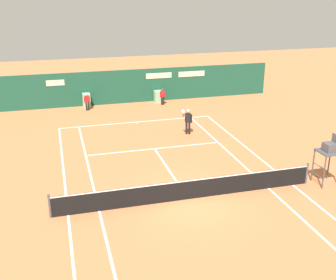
% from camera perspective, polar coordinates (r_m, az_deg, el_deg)
% --- Properties ---
extents(ground_plane, '(80.00, 80.00, 0.01)m').
position_cam_1_polar(ground_plane, '(19.58, 2.25, -7.25)').
color(ground_plane, '#C67042').
extents(tennis_net, '(12.10, 0.10, 1.07)m').
position_cam_1_polar(tennis_net, '(18.86, 2.80, -6.66)').
color(tennis_net, '#4C4C51').
rests_on(tennis_net, ground_plane).
extents(sponsor_back_wall, '(25.00, 1.02, 2.68)m').
position_cam_1_polar(sponsor_back_wall, '(34.23, -6.13, 7.14)').
color(sponsor_back_wall, '#194C38').
rests_on(sponsor_back_wall, ground_plane).
extents(umpire_chair, '(1.00, 1.00, 2.49)m').
position_cam_1_polar(umpire_chair, '(21.22, 21.07, -1.42)').
color(umpire_chair, '#47474C').
rests_on(umpire_chair, ground_plane).
extents(player_on_baseline, '(0.84, 0.64, 1.85)m').
position_cam_1_polar(player_on_baseline, '(26.79, 2.71, 2.77)').
color(player_on_baseline, black).
rests_on(player_on_baseline, ground_plane).
extents(ball_kid_right_post, '(0.44, 0.18, 1.33)m').
position_cam_1_polar(ball_kid_right_post, '(33.59, -0.74, 6.06)').
color(ball_kid_right_post, black).
rests_on(ball_kid_right_post, ground_plane).
extents(ball_kid_left_post, '(0.45, 0.19, 1.34)m').
position_cam_1_polar(ball_kid_left_post, '(32.64, -10.96, 5.27)').
color(ball_kid_left_post, black).
rests_on(ball_kid_left_post, ground_plane).
extents(tennis_ball_by_sideline, '(0.07, 0.07, 0.07)m').
position_cam_1_polar(tennis_ball_by_sideline, '(25.30, 7.87, -0.76)').
color(tennis_ball_by_sideline, '#CCE033').
rests_on(tennis_ball_by_sideline, ground_plane).
extents(tennis_ball_near_service_line, '(0.07, 0.07, 0.07)m').
position_cam_1_polar(tennis_ball_near_service_line, '(25.49, -6.53, -0.54)').
color(tennis_ball_near_service_line, '#CCE033').
rests_on(tennis_ball_near_service_line, ground_plane).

